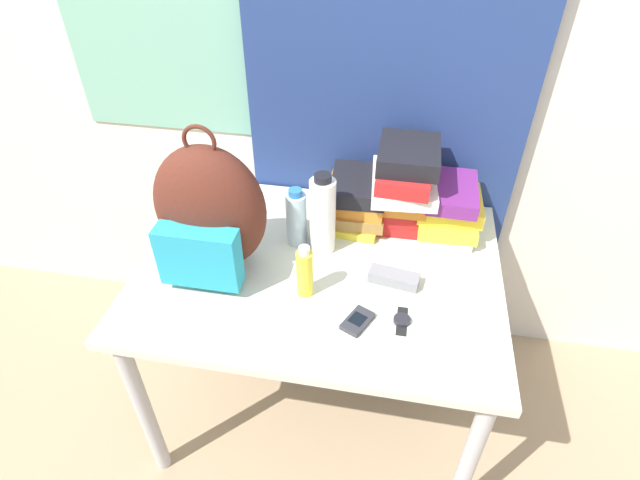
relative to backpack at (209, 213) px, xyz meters
The scene contains 13 objects.
wall_back 0.73m from the backpack, 60.84° to the left, with size 6.00×0.06×2.50m.
curtain_blue 0.76m from the backpack, 47.96° to the left, with size 0.95×0.04×2.50m.
desk 0.43m from the backpack, ahead, with size 1.12×0.85×0.72m.
backpack is the anchor object (origin of this frame).
book_stack_left 0.53m from the backpack, 39.94° to the left, with size 0.23×0.29×0.17m.
book_stack_center 0.65m from the backpack, 30.63° to the left, with size 0.23×0.29×0.30m.
book_stack_right 0.79m from the backpack, 24.95° to the left, with size 0.21×0.26×0.17m.
water_bottle 0.29m from the backpack, 35.30° to the left, with size 0.07×0.07×0.20m.
sports_bottle 0.35m from the backpack, 23.87° to the left, with size 0.08×0.08×0.28m.
sunscreen_bottle 0.33m from the backpack, 14.22° to the right, with size 0.05×0.05×0.17m.
cell_phone 0.53m from the backpack, 19.73° to the right, with size 0.09×0.11×0.02m.
sunglasses_case 0.58m from the backpack, ahead, with size 0.16×0.08×0.04m.
wristwatch 0.63m from the backpack, 13.35° to the right, with size 0.05×0.10×0.01m.
Camera 1 is at (0.21, -0.74, 1.76)m, focal length 28.00 mm.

